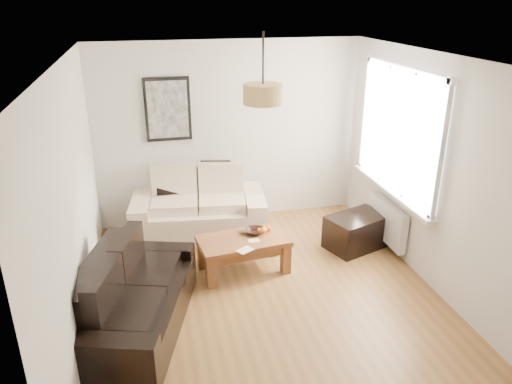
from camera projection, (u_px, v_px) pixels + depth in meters
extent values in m
plane|color=brown|center=(268.00, 299.00, 5.46)|extent=(4.50, 4.50, 0.00)
cube|color=white|center=(387.00, 221.00, 6.43)|extent=(0.10, 0.90, 0.52)
cylinder|color=tan|center=(263.00, 94.00, 4.89)|extent=(0.40, 0.40, 0.20)
cube|color=black|center=(357.00, 231.00, 6.50)|extent=(0.91, 0.74, 0.45)
cube|color=black|center=(171.00, 180.00, 6.78)|extent=(0.41, 0.14, 0.40)
cube|color=black|center=(216.00, 175.00, 6.92)|extent=(0.44, 0.22, 0.42)
imported|color=black|center=(255.00, 231.00, 5.98)|extent=(0.30, 0.30, 0.06)
sphere|color=orange|center=(264.00, 230.00, 5.98)|extent=(0.08, 0.08, 0.08)
sphere|color=#D85D12|center=(269.00, 229.00, 6.00)|extent=(0.08, 0.08, 0.07)
sphere|color=orange|center=(259.00, 230.00, 5.97)|extent=(0.06, 0.06, 0.06)
cube|color=white|center=(245.00, 250.00, 5.59)|extent=(0.22, 0.20, 0.01)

